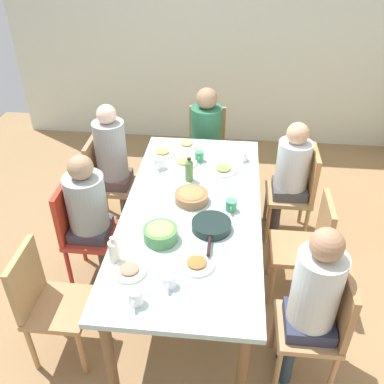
# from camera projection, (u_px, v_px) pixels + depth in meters

# --- Properties ---
(ground_plane) EXTENTS (6.29, 6.29, 0.00)m
(ground_plane) POSITION_uv_depth(u_px,v_px,m) (192.00, 281.00, 3.63)
(ground_plane) COLOR #95734C
(wall_left) EXTENTS (0.12, 5.00, 2.60)m
(wall_left) POSITION_uv_depth(u_px,v_px,m) (215.00, 38.00, 5.08)
(wall_left) COLOR silver
(wall_left) RESTS_ON ground_plane
(dining_table) EXTENTS (2.21, 1.02, 0.77)m
(dining_table) POSITION_uv_depth(u_px,v_px,m) (192.00, 216.00, 3.23)
(dining_table) COLOR #AFCBC9
(dining_table) RESTS_ON ground_plane
(chair_0) EXTENTS (0.40, 0.40, 0.90)m
(chair_0) POSITION_uv_depth(u_px,v_px,m) (81.00, 228.00, 3.42)
(chair_0) COLOR #B63527
(chair_0) RESTS_ON ground_plane
(person_0) EXTENTS (0.31, 0.31, 1.17)m
(person_0) POSITION_uv_depth(u_px,v_px,m) (89.00, 209.00, 3.30)
(person_0) COLOR #443C40
(person_0) RESTS_ON ground_plane
(chair_1) EXTENTS (0.40, 0.40, 0.90)m
(chair_1) POSITION_uv_depth(u_px,v_px,m) (298.00, 189.00, 3.87)
(chair_1) COLOR tan
(chair_1) RESTS_ON ground_plane
(person_1) EXTENTS (0.30, 0.30, 1.16)m
(person_1) POSITION_uv_depth(u_px,v_px,m) (290.00, 171.00, 3.77)
(person_1) COLOR #3F363C
(person_1) RESTS_ON ground_plane
(chair_2) EXTENTS (0.40, 0.40, 0.90)m
(chair_2) POSITION_uv_depth(u_px,v_px,m) (106.00, 178.00, 4.02)
(chair_2) COLOR #A48359
(chair_2) RESTS_ON ground_plane
(person_2) EXTENTS (0.30, 0.30, 1.25)m
(person_2) POSITION_uv_depth(u_px,v_px,m) (113.00, 158.00, 3.88)
(person_2) COLOR #504B39
(person_2) RESTS_ON ground_plane
(chair_3) EXTENTS (0.40, 0.40, 0.90)m
(chair_3) POSITION_uv_depth(u_px,v_px,m) (206.00, 145.00, 4.55)
(chair_3) COLOR #A58447
(chair_3) RESTS_ON ground_plane
(person_3) EXTENTS (0.31, 0.31, 1.17)m
(person_3) POSITION_uv_depth(u_px,v_px,m) (206.00, 132.00, 4.37)
(person_3) COLOR #362954
(person_3) RESTS_ON ground_plane
(chair_4) EXTENTS (0.40, 0.40, 0.90)m
(chair_4) POSITION_uv_depth(u_px,v_px,m) (46.00, 299.00, 2.81)
(chair_4) COLOR #AC7B4F
(chair_4) RESTS_ON ground_plane
(chair_5) EXTENTS (0.40, 0.40, 0.90)m
(chair_5) POSITION_uv_depth(u_px,v_px,m) (322.00, 322.00, 2.66)
(chair_5) COLOR tan
(chair_5) RESTS_ON ground_plane
(person_5) EXTENTS (0.30, 0.30, 1.24)m
(person_5) POSITION_uv_depth(u_px,v_px,m) (313.00, 296.00, 2.54)
(person_5) COLOR #293C4C
(person_5) RESTS_ON ground_plane
(chair_6) EXTENTS (0.40, 0.40, 0.90)m
(chair_6) POSITION_uv_depth(u_px,v_px,m) (308.00, 243.00, 3.27)
(chair_6) COLOR #B47A4E
(chair_6) RESTS_ON ground_plane
(plate_0) EXTENTS (0.23, 0.23, 0.04)m
(plate_0) POSITION_uv_depth(u_px,v_px,m) (223.00, 169.00, 3.62)
(plate_0) COLOR silver
(plate_0) RESTS_ON dining_table
(plate_1) EXTENTS (0.20, 0.20, 0.04)m
(plate_1) POSITION_uv_depth(u_px,v_px,m) (187.00, 144.00, 3.98)
(plate_1) COLOR silver
(plate_1) RESTS_ON dining_table
(plate_2) EXTENTS (0.23, 0.23, 0.04)m
(plate_2) POSITION_uv_depth(u_px,v_px,m) (184.00, 162.00, 3.72)
(plate_2) COLOR #EEE7C4
(plate_2) RESTS_ON dining_table
(plate_3) EXTENTS (0.22, 0.22, 0.04)m
(plate_3) POSITION_uv_depth(u_px,v_px,m) (162.00, 152.00, 3.86)
(plate_3) COLOR silver
(plate_3) RESTS_ON dining_table
(plate_4) EXTENTS (0.23, 0.23, 0.04)m
(plate_4) POSITION_uv_depth(u_px,v_px,m) (197.00, 264.00, 2.70)
(plate_4) COLOR silver
(plate_4) RESTS_ON dining_table
(plate_5) EXTENTS (0.22, 0.22, 0.04)m
(plate_5) POSITION_uv_depth(u_px,v_px,m) (129.00, 270.00, 2.65)
(plate_5) COLOR silver
(plate_5) RESTS_ON dining_table
(bowl_0) EXTENTS (0.26, 0.26, 0.09)m
(bowl_0) POSITION_uv_depth(u_px,v_px,m) (191.00, 196.00, 3.24)
(bowl_0) COLOR #91643F
(bowl_0) RESTS_ON dining_table
(bowl_1) EXTENTS (0.23, 0.23, 0.11)m
(bowl_1) POSITION_uv_depth(u_px,v_px,m) (161.00, 233.00, 2.87)
(bowl_1) COLOR #447D46
(bowl_1) RESTS_ON dining_table
(serving_pan) EXTENTS (0.46, 0.28, 0.06)m
(serving_pan) POSITION_uv_depth(u_px,v_px,m) (211.00, 226.00, 2.98)
(serving_pan) COLOR black
(serving_pan) RESTS_ON dining_table
(cup_0) EXTENTS (0.12, 0.08, 0.09)m
(cup_0) POSITION_uv_depth(u_px,v_px,m) (231.00, 205.00, 3.15)
(cup_0) COLOR #438F67
(cup_0) RESTS_ON dining_table
(cup_1) EXTENTS (0.12, 0.09, 0.10)m
(cup_1) POSITION_uv_depth(u_px,v_px,m) (159.00, 163.00, 3.64)
(cup_1) COLOR white
(cup_1) RESTS_ON dining_table
(cup_2) EXTENTS (0.11, 0.07, 0.08)m
(cup_2) POSITION_uv_depth(u_px,v_px,m) (243.00, 156.00, 3.75)
(cup_2) COLOR white
(cup_2) RESTS_ON dining_table
(cup_3) EXTENTS (0.11, 0.08, 0.09)m
(cup_3) POSITION_uv_depth(u_px,v_px,m) (199.00, 156.00, 3.74)
(cup_3) COLOR #3E8B60
(cup_3) RESTS_ON dining_table
(cup_4) EXTENTS (0.12, 0.08, 0.08)m
(cup_4) POSITION_uv_depth(u_px,v_px,m) (169.00, 281.00, 2.54)
(cup_4) COLOR white
(cup_4) RESTS_ON dining_table
(cup_5) EXTENTS (0.12, 0.09, 0.10)m
(cup_5) POSITION_uv_depth(u_px,v_px,m) (136.00, 297.00, 2.43)
(cup_5) COLOR white
(cup_5) RESTS_ON dining_table
(bottle_0) EXTENTS (0.07, 0.07, 0.21)m
(bottle_0) POSITION_uv_depth(u_px,v_px,m) (189.00, 170.00, 3.45)
(bottle_0) COLOR #537B3C
(bottle_0) RESTS_ON dining_table
(bottle_1) EXTENTS (0.07, 0.07, 0.19)m
(bottle_1) POSITION_uv_depth(u_px,v_px,m) (114.00, 250.00, 2.69)
(bottle_1) COLOR silver
(bottle_1) RESTS_ON dining_table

